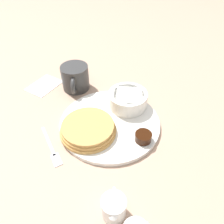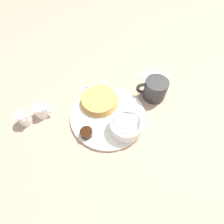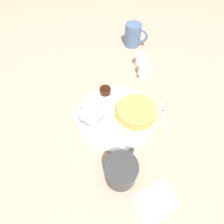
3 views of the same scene
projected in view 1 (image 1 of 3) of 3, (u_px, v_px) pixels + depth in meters
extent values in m
plane|color=tan|center=(110.00, 124.00, 0.63)|extent=(4.00, 4.00, 0.00)
cylinder|color=white|center=(110.00, 123.00, 0.62)|extent=(0.28, 0.28, 0.01)
cylinder|color=tan|center=(88.00, 131.00, 0.59)|extent=(0.15, 0.15, 0.01)
cylinder|color=tan|center=(88.00, 128.00, 0.58)|extent=(0.15, 0.15, 0.01)
cylinder|color=tan|center=(88.00, 126.00, 0.58)|extent=(0.14, 0.14, 0.01)
cylinder|color=white|center=(128.00, 100.00, 0.65)|extent=(0.12, 0.12, 0.05)
cylinder|color=white|center=(128.00, 95.00, 0.64)|extent=(0.10, 0.10, 0.01)
cylinder|color=black|center=(143.00, 137.00, 0.56)|extent=(0.04, 0.04, 0.02)
cylinder|color=white|center=(135.00, 102.00, 0.67)|extent=(0.05, 0.05, 0.02)
sphere|color=white|center=(136.00, 98.00, 0.65)|extent=(0.03, 0.03, 0.03)
cylinder|color=#333333|center=(75.00, 77.00, 0.73)|extent=(0.09, 0.09, 0.08)
torus|color=#333333|center=(74.00, 86.00, 0.69)|extent=(0.05, 0.04, 0.06)
cylinder|color=white|center=(114.00, 208.00, 0.43)|extent=(0.05, 0.05, 0.05)
torus|color=white|center=(114.00, 194.00, 0.44)|extent=(0.03, 0.02, 0.03)
cone|color=white|center=(113.00, 215.00, 0.40)|extent=(0.02, 0.02, 0.01)
cone|color=white|center=(146.00, 224.00, 0.38)|extent=(0.02, 0.02, 0.01)
cube|color=silver|center=(48.00, 140.00, 0.58)|extent=(0.07, 0.09, 0.00)
cube|color=silver|center=(56.00, 160.00, 0.54)|extent=(0.04, 0.04, 0.00)
cube|color=white|center=(44.00, 85.00, 0.76)|extent=(0.12, 0.09, 0.00)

